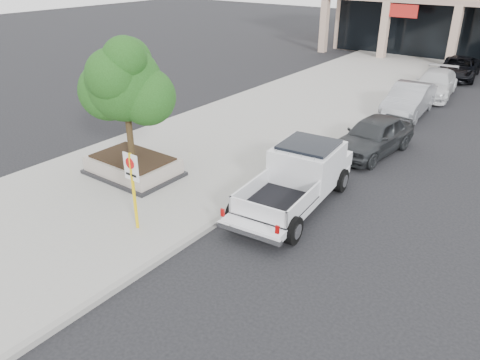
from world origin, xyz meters
name	(u,v)px	position (x,y,z in m)	size (l,w,h in m)	color
ground	(246,252)	(0.00, 0.00, 0.00)	(120.00, 120.00, 0.00)	black
sidewalk	(225,141)	(-5.50, 6.00, 0.07)	(8.00, 52.00, 0.15)	gray
curb	(307,164)	(-1.55, 6.00, 0.07)	(0.20, 52.00, 0.15)	gray
planter	(133,166)	(-5.95, 1.34, 0.48)	(3.20, 2.20, 0.68)	black
planter_tree	(131,83)	(-5.81, 1.49, 3.41)	(2.90, 2.55, 4.00)	black
no_parking_sign	(133,181)	(-3.10, -1.06, 1.63)	(0.55, 0.09, 2.30)	yellow
hedge	(293,149)	(-2.04, 5.77, 0.62)	(1.10, 0.99, 0.94)	#1B4D16
pickup_truck	(293,180)	(-0.35, 2.95, 0.90)	(2.12, 5.72, 1.80)	silver
curb_car_a	(373,136)	(-0.08, 8.65, 0.74)	(1.76, 4.37, 1.49)	#2A2C2E
curb_car_b	(409,100)	(-0.66, 14.51, 0.76)	(1.62, 4.63, 1.53)	#929499
curb_car_c	(435,84)	(-0.65, 18.87, 0.70)	(1.97, 4.84, 1.40)	silver
curb_car_d	(459,68)	(-0.68, 24.11, 0.67)	(2.22, 4.81, 1.34)	black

